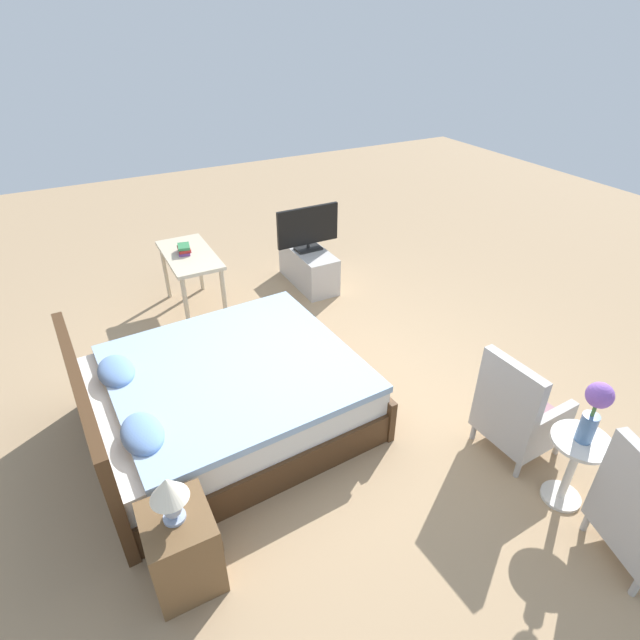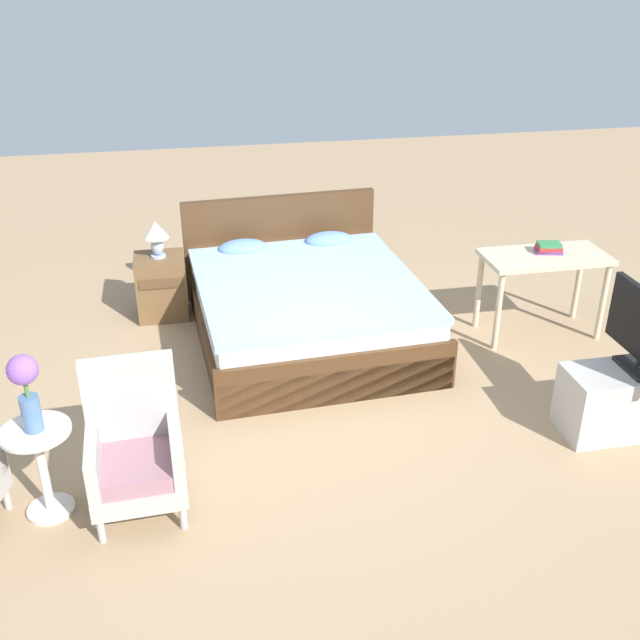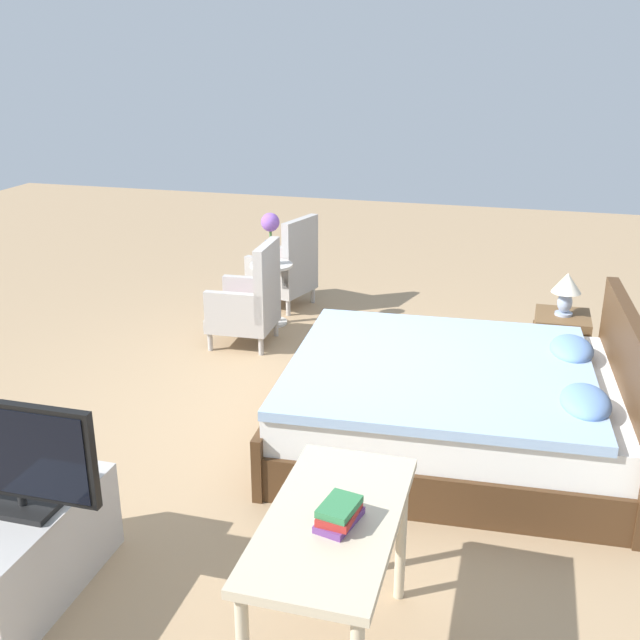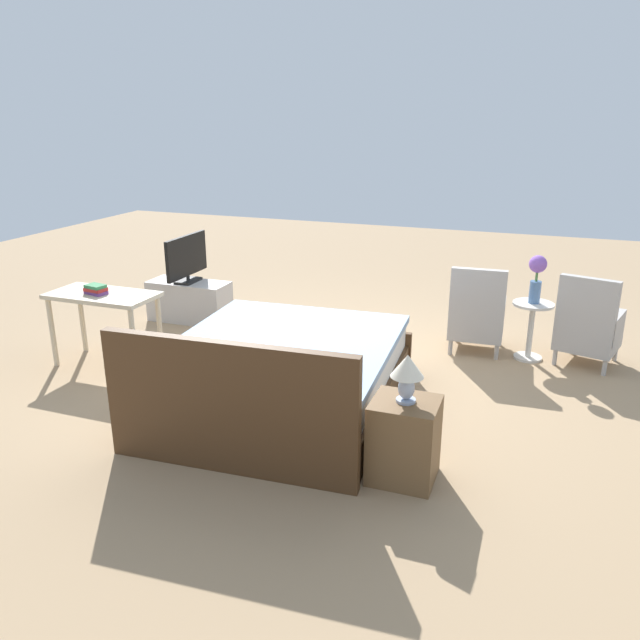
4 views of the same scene
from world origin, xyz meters
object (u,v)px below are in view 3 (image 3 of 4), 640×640
nightstand (559,350)px  tv_flatscreen (15,456)px  flower_vase (271,233)px  bed (458,406)px  armchair_by_window_left (286,271)px  side_table (272,286)px  armchair_by_window_right (249,303)px  tv_stand (31,553)px  table_lamp (567,288)px  vanity_desk (332,539)px  book_stack (339,513)px

nightstand → tv_flatscreen: bearing=-37.8°
flower_vase → bed: bearing=45.5°
armchair_by_window_left → side_table: bearing=2.9°
armchair_by_window_right → tv_stand: size_ratio=0.96×
armchair_by_window_right → side_table: armchair_by_window_right is taller
table_lamp → tv_stand: 4.04m
armchair_by_window_right → table_lamp: bearing=86.5°
armchair_by_window_left → nightstand: bearing=64.9°
tv_flatscreen → armchair_by_window_left: bearing=-178.1°
armchair_by_window_right → bed: bearing=55.2°
flower_vase → tv_stand: flower_vase is taller
side_table → tv_flatscreen: 3.88m
nightstand → tv_stand: bearing=-37.8°
table_lamp → tv_stand: size_ratio=0.34×
table_lamp → bed: bearing=-28.7°
tv_stand → vanity_desk: 1.52m
flower_vase → tv_flatscreen: bearing=1.8°
bed → armchair_by_window_right: 2.37m
nightstand → tv_flatscreen: tv_flatscreen is taller
vanity_desk → book_stack: book_stack is taller
side_table → book_stack: 4.27m
flower_vase → side_table: bearing=-90.0°
vanity_desk → bed: bearing=170.7°
nightstand → tv_stand: size_ratio=0.60×
armchair_by_window_right → vanity_desk: (3.35, 1.62, 0.25)m
bed → tv_stand: bearing=-42.4°
side_table → vanity_desk: 4.20m
table_lamp → vanity_desk: size_ratio=0.32×
bed → vanity_desk: bed is taller
tv_flatscreen → vanity_desk: size_ratio=0.78×
table_lamp → tv_flatscreen: 4.01m
table_lamp → vanity_desk: (3.19, -0.98, -0.16)m
vanity_desk → armchair_by_window_left: bearing=-159.8°
armchair_by_window_left → tv_flatscreen: bearing=1.9°
book_stack → tv_stand: bearing=-92.3°
tv_flatscreen → flower_vase: bearing=-178.2°
bed → flower_vase: flower_vase is taller
flower_vase → tv_stand: 3.92m
bed → tv_stand: 2.67m
bed → book_stack: 2.11m
bed → side_table: size_ratio=3.82×
armchair_by_window_left → flower_vase: (0.52, 0.03, 0.51)m
side_table → nightstand: bearing=74.9°
armchair_by_window_left → side_table: 0.52m
book_stack → tv_flatscreen: bearing=-92.2°
armchair_by_window_left → flower_vase: 0.73m
side_table → vanity_desk: bearing=22.3°
armchair_by_window_left → vanity_desk: (4.41, 1.62, 0.25)m
armchair_by_window_right → flower_vase: 0.74m
armchair_by_window_left → tv_stand: 4.39m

